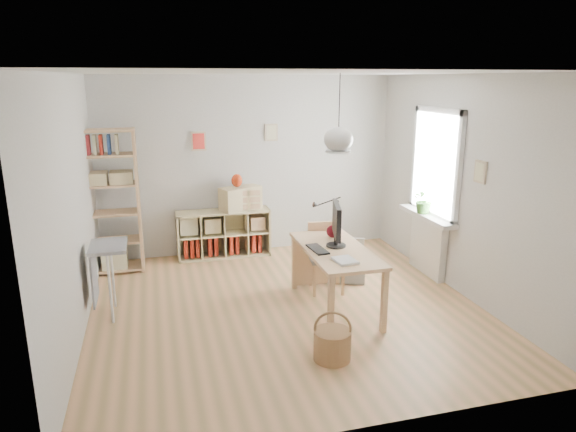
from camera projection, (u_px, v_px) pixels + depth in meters
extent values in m
plane|color=tan|center=(286.00, 308.00, 6.11)|extent=(4.50, 4.50, 0.00)
plane|color=silver|center=(249.00, 166.00, 7.86)|extent=(4.50, 0.00, 4.50)
plane|color=silver|center=(367.00, 266.00, 3.66)|extent=(4.50, 0.00, 4.50)
plane|color=silver|center=(72.00, 210.00, 5.20)|extent=(0.00, 4.50, 4.50)
plane|color=silver|center=(463.00, 187.00, 6.32)|extent=(0.00, 4.50, 4.50)
plane|color=white|center=(286.00, 73.00, 5.41)|extent=(4.50, 4.50, 0.00)
cylinder|color=black|center=(339.00, 106.00, 5.49)|extent=(0.01, 0.01, 0.68)
ellipsoid|color=white|center=(339.00, 139.00, 5.58)|extent=(0.32, 0.32, 0.27)
cube|color=white|center=(437.00, 163.00, 6.82)|extent=(0.03, 1.00, 1.30)
cube|color=white|center=(458.00, 170.00, 6.31)|extent=(0.06, 0.08, 1.46)
cube|color=white|center=(415.00, 158.00, 7.32)|extent=(0.06, 0.08, 1.46)
cube|color=white|center=(439.00, 111.00, 6.64)|extent=(0.06, 1.16, 0.08)
cube|color=white|center=(432.00, 214.00, 6.99)|extent=(0.06, 1.16, 0.08)
cube|color=white|center=(428.00, 246.00, 7.11)|extent=(0.10, 0.80, 0.80)
cube|color=white|center=(427.00, 216.00, 6.98)|extent=(0.22, 1.20, 0.06)
cube|color=#D5B07A|center=(336.00, 250.00, 5.91)|extent=(0.70, 1.50, 0.04)
cube|color=#D5B07A|center=(331.00, 308.00, 5.28)|extent=(0.06, 0.06, 0.71)
cube|color=#D5B07A|center=(294.00, 263.00, 6.59)|extent=(0.06, 0.06, 0.71)
cube|color=#D5B07A|center=(384.00, 302.00, 5.43)|extent=(0.06, 0.06, 0.71)
cube|color=#D5B07A|center=(338.00, 258.00, 6.74)|extent=(0.06, 0.06, 0.71)
cube|color=beige|center=(224.00, 255.00, 7.89)|extent=(1.40, 0.38, 0.03)
cube|color=beige|center=(223.00, 212.00, 7.71)|extent=(1.40, 0.38, 0.03)
cube|color=beige|center=(178.00, 237.00, 7.63)|extent=(0.03, 0.38, 0.72)
cube|color=beige|center=(268.00, 230.00, 7.97)|extent=(0.03, 0.38, 0.72)
cube|color=beige|center=(222.00, 230.00, 7.97)|extent=(1.40, 0.02, 0.72)
cube|color=maroon|center=(186.00, 247.00, 7.72)|extent=(0.06, 0.26, 0.30)
cube|color=maroon|center=(192.00, 246.00, 7.74)|extent=(0.05, 0.26, 0.30)
cube|color=maroon|center=(197.00, 246.00, 7.76)|extent=(0.05, 0.26, 0.30)
cube|color=maroon|center=(209.00, 245.00, 7.81)|extent=(0.05, 0.26, 0.30)
cube|color=maroon|center=(215.00, 244.00, 7.83)|extent=(0.05, 0.26, 0.30)
cube|color=maroon|center=(230.00, 243.00, 7.89)|extent=(0.06, 0.26, 0.30)
cube|color=maroon|center=(236.00, 243.00, 7.91)|extent=(0.06, 0.26, 0.30)
cube|color=maroon|center=(253.00, 241.00, 7.98)|extent=(0.06, 0.26, 0.30)
cube|color=maroon|center=(258.00, 241.00, 8.00)|extent=(0.05, 0.26, 0.30)
cube|color=#D5B07A|center=(80.00, 204.00, 6.93)|extent=(0.04, 0.38, 2.00)
cube|color=#D5B07A|center=(138.00, 201.00, 7.12)|extent=(0.04, 0.38, 2.00)
cube|color=#D5B07A|center=(116.00, 268.00, 7.27)|extent=(0.76, 0.38, 0.03)
cube|color=#D5B07A|center=(113.00, 241.00, 7.16)|extent=(0.76, 0.38, 0.03)
cube|color=#D5B07A|center=(111.00, 213.00, 7.06)|extent=(0.76, 0.38, 0.03)
cube|color=#D5B07A|center=(108.00, 185.00, 6.96)|extent=(0.76, 0.38, 0.03)
cube|color=#D5B07A|center=(105.00, 155.00, 6.85)|extent=(0.76, 0.38, 0.03)
cube|color=#D5B07A|center=(103.00, 130.00, 6.77)|extent=(0.76, 0.38, 0.03)
cube|color=#26468B|center=(82.00, 145.00, 6.74)|extent=(0.04, 0.18, 0.26)
cube|color=maroon|center=(88.00, 145.00, 6.76)|extent=(0.04, 0.18, 0.26)
cube|color=beige|center=(95.00, 145.00, 6.78)|extent=(0.04, 0.18, 0.26)
cube|color=maroon|center=(101.00, 145.00, 6.80)|extent=(0.04, 0.18, 0.26)
cube|color=#26468B|center=(109.00, 144.00, 6.83)|extent=(0.04, 0.18, 0.26)
cube|color=beige|center=(117.00, 144.00, 6.85)|extent=(0.04, 0.18, 0.26)
cube|color=gray|center=(108.00, 246.00, 5.73)|extent=(0.40, 0.55, 0.04)
cylinder|color=white|center=(110.00, 289.00, 5.63)|extent=(0.03, 0.03, 0.82)
cylinder|color=white|center=(113.00, 274.00, 6.04)|extent=(0.03, 0.03, 0.82)
cube|color=gray|center=(94.00, 275.00, 5.77)|extent=(0.02, 0.50, 0.62)
cube|color=gray|center=(326.00, 257.00, 6.50)|extent=(0.48, 0.48, 0.06)
cube|color=#D5B07A|center=(314.00, 281.00, 6.37)|extent=(0.04, 0.04, 0.42)
cube|color=#D5B07A|center=(310.00, 270.00, 6.72)|extent=(0.04, 0.04, 0.42)
cube|color=#D5B07A|center=(343.00, 279.00, 6.41)|extent=(0.04, 0.04, 0.42)
cube|color=#D5B07A|center=(337.00, 269.00, 6.76)|extent=(0.04, 0.04, 0.42)
cube|color=#D5B07A|center=(324.00, 236.00, 6.63)|extent=(0.42, 0.10, 0.38)
cylinder|color=olive|center=(332.00, 345.00, 4.96)|extent=(0.36, 0.36, 0.30)
torus|color=olive|center=(333.00, 329.00, 4.91)|extent=(0.35, 0.15, 0.37)
cube|color=silver|center=(346.00, 279.00, 6.96)|extent=(0.58, 0.49, 0.02)
cube|color=silver|center=(328.00, 270.00, 6.95)|extent=(0.13, 0.33, 0.26)
cube|color=silver|center=(364.00, 271.00, 6.91)|extent=(0.13, 0.33, 0.26)
cube|color=silver|center=(346.00, 275.00, 6.77)|extent=(0.47, 0.19, 0.26)
cube|color=silver|center=(346.00, 267.00, 7.09)|extent=(0.47, 0.19, 0.26)
cube|color=silver|center=(346.00, 247.00, 7.16)|extent=(0.52, 0.33, 0.32)
sphere|color=yellow|center=(337.00, 268.00, 6.88)|extent=(0.11, 0.11, 0.11)
sphere|color=#16589A|center=(352.00, 266.00, 6.95)|extent=(0.11, 0.11, 0.11)
sphere|color=#B53C16|center=(345.00, 267.00, 6.90)|extent=(0.11, 0.11, 0.11)
sphere|color=#31873A|center=(356.00, 269.00, 6.84)|extent=(0.11, 0.11, 0.11)
cylinder|color=black|center=(336.00, 245.00, 5.98)|extent=(0.23, 0.23, 0.02)
cylinder|color=black|center=(336.00, 240.00, 5.96)|extent=(0.05, 0.05, 0.11)
cube|color=black|center=(337.00, 220.00, 5.90)|extent=(0.20, 0.57, 0.38)
cube|color=black|center=(318.00, 249.00, 5.85)|extent=(0.18, 0.39, 0.02)
cylinder|color=black|center=(338.00, 229.00, 6.60)|extent=(0.06, 0.06, 0.04)
cylinder|color=black|center=(338.00, 215.00, 6.55)|extent=(0.02, 0.02, 0.38)
cone|color=black|center=(316.00, 205.00, 6.34)|extent=(0.09, 0.07, 0.09)
sphere|color=#4F0A0F|center=(333.00, 231.00, 6.29)|extent=(0.16, 0.16, 0.16)
cube|color=white|center=(345.00, 260.00, 5.48)|extent=(0.24, 0.28, 0.03)
cube|color=beige|center=(240.00, 198.00, 7.73)|extent=(0.67, 0.50, 0.35)
ellipsoid|color=maroon|center=(237.00, 181.00, 7.65)|extent=(0.17, 0.17, 0.20)
imported|color=#326224|center=(425.00, 200.00, 6.97)|extent=(0.37, 0.33, 0.37)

